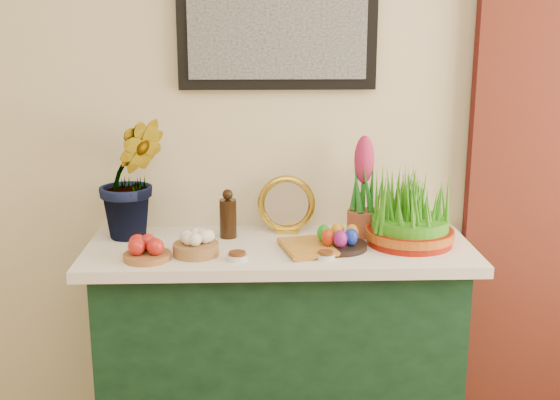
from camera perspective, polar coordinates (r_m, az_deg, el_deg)
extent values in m
cube|color=beige|center=(2.70, -1.55, 7.30)|extent=(4.00, 0.04, 2.70)
cube|color=black|center=(2.66, -0.22, 14.76)|extent=(0.74, 0.03, 0.54)
cube|color=#A5A5A5|center=(2.64, -0.20, 14.77)|extent=(0.66, 0.01, 0.46)
cube|color=#153B22|center=(2.74, -0.04, -12.94)|extent=(1.30, 0.45, 0.85)
cube|color=white|center=(2.57, -0.04, -4.06)|extent=(1.40, 0.55, 0.04)
imported|color=#1D6F1E|center=(2.64, -11.99, 3.30)|extent=(0.36, 0.33, 0.60)
cylinder|color=#945B2F|center=(2.44, -10.73, -4.53)|extent=(0.19, 0.19, 0.02)
cylinder|color=#A17341|center=(2.46, -6.85, -3.99)|extent=(0.17, 0.17, 0.04)
cylinder|color=black|center=(2.63, -4.24, -1.51)|extent=(0.06, 0.06, 0.15)
sphere|color=black|center=(2.61, -4.28, 0.45)|extent=(0.04, 0.04, 0.04)
cube|color=gold|center=(2.70, 0.53, -2.54)|extent=(0.09, 0.05, 0.01)
torus|color=gold|center=(2.68, 0.52, -0.32)|extent=(0.22, 0.06, 0.22)
cylinder|color=silver|center=(2.68, 0.53, -0.35)|extent=(0.17, 0.03, 0.17)
imported|color=#BA7D27|center=(2.47, 0.36, -3.96)|extent=(0.20, 0.25, 0.03)
cylinder|color=silver|center=(2.40, -3.49, -4.67)|extent=(0.07, 0.07, 0.02)
cylinder|color=#592D14|center=(2.39, -3.50, -4.34)|extent=(0.06, 0.06, 0.01)
cylinder|color=silver|center=(2.41, 3.72, -4.60)|extent=(0.07, 0.07, 0.02)
cylinder|color=#592D14|center=(2.41, 3.72, -4.29)|extent=(0.05, 0.05, 0.01)
cylinder|color=black|center=(2.52, 4.77, -3.73)|extent=(0.22, 0.22, 0.02)
ellipsoid|color=#B92E12|center=(2.47, 3.94, -3.04)|extent=(0.05, 0.05, 0.06)
ellipsoid|color=#172FA5|center=(2.48, 5.81, -3.01)|extent=(0.05, 0.05, 0.06)
ellipsoid|color=orange|center=(2.55, 4.69, -2.55)|extent=(0.05, 0.05, 0.06)
ellipsoid|color=#1F951B|center=(2.52, 3.59, -2.70)|extent=(0.05, 0.05, 0.06)
ellipsoid|color=orange|center=(2.53, 5.89, -2.67)|extent=(0.05, 0.05, 0.06)
ellipsoid|color=#861879|center=(2.46, 4.93, -3.17)|extent=(0.05, 0.05, 0.06)
cylinder|color=#994A31|center=(2.68, 6.70, -1.86)|extent=(0.12, 0.12, 0.10)
ellipsoid|color=#D22A5E|center=(2.62, 6.85, 3.28)|extent=(0.07, 0.07, 0.18)
cylinder|color=maroon|center=(2.60, 10.48, -2.92)|extent=(0.31, 0.31, 0.06)
cylinder|color=maroon|center=(2.60, 10.49, -2.68)|extent=(0.32, 0.32, 0.03)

